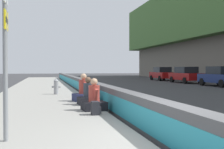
{
  "coord_description": "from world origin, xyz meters",
  "views": [
    {
      "loc": [
        -4.69,
        2.4,
        1.53
      ],
      "look_at": [
        5.94,
        -0.21,
        1.29
      ],
      "focal_mm": 44.19,
      "sensor_mm": 36.0,
      "label": 1
    }
  ],
  "objects_px": {
    "parked_car_midline": "(186,75)",
    "parked_car_far": "(162,74)",
    "parked_car_fourth": "(221,76)",
    "fire_hydrant": "(56,86)",
    "backpack": "(95,108)",
    "seated_person_foreground": "(94,100)",
    "seated_person_middle": "(88,96)",
    "seated_person_rear": "(84,92)",
    "route_sign_post": "(5,31)"
  },
  "relations": [
    {
      "from": "parked_car_fourth",
      "to": "parked_car_midline",
      "type": "bearing_deg",
      "value": 0.62
    },
    {
      "from": "seated_person_foreground",
      "to": "parked_car_midline",
      "type": "xyz_separation_m",
      "value": [
        17.35,
        -12.9,
        0.39
      ]
    },
    {
      "from": "seated_person_middle",
      "to": "seated_person_rear",
      "type": "height_order",
      "value": "seated_person_rear"
    },
    {
      "from": "seated_person_foreground",
      "to": "parked_car_far",
      "type": "relative_size",
      "value": 0.23
    },
    {
      "from": "seated_person_foreground",
      "to": "seated_person_middle",
      "type": "relative_size",
      "value": 1.0
    },
    {
      "from": "fire_hydrant",
      "to": "seated_person_foreground",
      "type": "relative_size",
      "value": 0.82
    },
    {
      "from": "fire_hydrant",
      "to": "seated_person_rear",
      "type": "xyz_separation_m",
      "value": [
        -3.42,
        -1.01,
        -0.08
      ]
    },
    {
      "from": "backpack",
      "to": "parked_car_fourth",
      "type": "xyz_separation_m",
      "value": [
        12.38,
        -13.08,
        0.53
      ]
    },
    {
      "from": "parked_car_far",
      "to": "parked_car_fourth",
      "type": "bearing_deg",
      "value": 179.62
    },
    {
      "from": "seated_person_middle",
      "to": "backpack",
      "type": "xyz_separation_m",
      "value": [
        -2.37,
        0.15,
        -0.14
      ]
    },
    {
      "from": "seated_person_foreground",
      "to": "parked_car_fourth",
      "type": "distance_m",
      "value": 17.34
    },
    {
      "from": "backpack",
      "to": "fire_hydrant",
      "type": "bearing_deg",
      "value": 7.22
    },
    {
      "from": "fire_hydrant",
      "to": "backpack",
      "type": "bearing_deg",
      "value": -172.78
    },
    {
      "from": "parked_car_fourth",
      "to": "route_sign_post",
      "type": "bearing_deg",
      "value": 134.38
    },
    {
      "from": "route_sign_post",
      "to": "fire_hydrant",
      "type": "xyz_separation_m",
      "value": [
        9.52,
        -1.32,
        -1.65
      ]
    },
    {
      "from": "fire_hydrant",
      "to": "seated_person_foreground",
      "type": "xyz_separation_m",
      "value": [
        -6.09,
        -1.0,
        -0.11
      ]
    },
    {
      "from": "seated_person_foreground",
      "to": "seated_person_middle",
      "type": "xyz_separation_m",
      "value": [
        1.5,
        -0.03,
        -0.0
      ]
    },
    {
      "from": "route_sign_post",
      "to": "seated_person_middle",
      "type": "relative_size",
      "value": 3.39
    },
    {
      "from": "route_sign_post",
      "to": "parked_car_far",
      "type": "distance_m",
      "value": 31.23
    },
    {
      "from": "seated_person_foreground",
      "to": "parked_car_midline",
      "type": "distance_m",
      "value": 21.62
    },
    {
      "from": "route_sign_post",
      "to": "fire_hydrant",
      "type": "height_order",
      "value": "route_sign_post"
    },
    {
      "from": "parked_car_midline",
      "to": "parked_car_far",
      "type": "relative_size",
      "value": 0.99
    },
    {
      "from": "backpack",
      "to": "parked_car_midline",
      "type": "height_order",
      "value": "parked_car_midline"
    },
    {
      "from": "route_sign_post",
      "to": "parked_car_midline",
      "type": "distance_m",
      "value": 25.8
    },
    {
      "from": "parked_car_midline",
      "to": "route_sign_post",
      "type": "bearing_deg",
      "value": 143.8
    },
    {
      "from": "backpack",
      "to": "parked_car_fourth",
      "type": "bearing_deg",
      "value": -46.56
    },
    {
      "from": "route_sign_post",
      "to": "parked_car_midline",
      "type": "xyz_separation_m",
      "value": [
        20.79,
        -15.21,
        -1.37
      ]
    },
    {
      "from": "seated_person_middle",
      "to": "parked_car_fourth",
      "type": "xyz_separation_m",
      "value": [
        10.01,
        -12.93,
        0.39
      ]
    },
    {
      "from": "backpack",
      "to": "seated_person_foreground",
      "type": "bearing_deg",
      "value": -7.44
    },
    {
      "from": "seated_person_rear",
      "to": "parked_car_fourth",
      "type": "xyz_separation_m",
      "value": [
        8.84,
        -12.94,
        0.36
      ]
    },
    {
      "from": "parked_car_fourth",
      "to": "backpack",
      "type": "bearing_deg",
      "value": 133.44
    },
    {
      "from": "route_sign_post",
      "to": "seated_person_rear",
      "type": "distance_m",
      "value": 6.76
    },
    {
      "from": "seated_person_rear",
      "to": "parked_car_midline",
      "type": "height_order",
      "value": "parked_car_midline"
    },
    {
      "from": "fire_hydrant",
      "to": "seated_person_middle",
      "type": "distance_m",
      "value": 4.7
    },
    {
      "from": "seated_person_middle",
      "to": "backpack",
      "type": "relative_size",
      "value": 2.66
    },
    {
      "from": "fire_hydrant",
      "to": "parked_car_fourth",
      "type": "bearing_deg",
      "value": -68.77
    },
    {
      "from": "seated_person_foreground",
      "to": "seated_person_middle",
      "type": "bearing_deg",
      "value": -1.27
    },
    {
      "from": "seated_person_rear",
      "to": "backpack",
      "type": "bearing_deg",
      "value": 177.85
    },
    {
      "from": "seated_person_foreground",
      "to": "parked_car_midline",
      "type": "height_order",
      "value": "parked_car_midline"
    },
    {
      "from": "parked_car_midline",
      "to": "parked_car_far",
      "type": "height_order",
      "value": "same"
    },
    {
      "from": "seated_person_rear",
      "to": "parked_car_fourth",
      "type": "height_order",
      "value": "parked_car_fourth"
    },
    {
      "from": "backpack",
      "to": "parked_car_fourth",
      "type": "relative_size",
      "value": 0.09
    },
    {
      "from": "seated_person_foreground",
      "to": "parked_car_fourth",
      "type": "relative_size",
      "value": 0.24
    },
    {
      "from": "seated_person_middle",
      "to": "parked_car_far",
      "type": "bearing_deg",
      "value": -30.34
    },
    {
      "from": "fire_hydrant",
      "to": "backpack",
      "type": "height_order",
      "value": "fire_hydrant"
    },
    {
      "from": "parked_car_midline",
      "to": "parked_car_far",
      "type": "distance_m",
      "value": 6.38
    },
    {
      "from": "seated_person_rear",
      "to": "parked_car_far",
      "type": "height_order",
      "value": "parked_car_far"
    },
    {
      "from": "parked_car_midline",
      "to": "parked_car_far",
      "type": "bearing_deg",
      "value": -1.29
    },
    {
      "from": "seated_person_foreground",
      "to": "backpack",
      "type": "bearing_deg",
      "value": 172.56
    },
    {
      "from": "route_sign_post",
      "to": "seated_person_foreground",
      "type": "bearing_deg",
      "value": -33.94
    }
  ]
}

